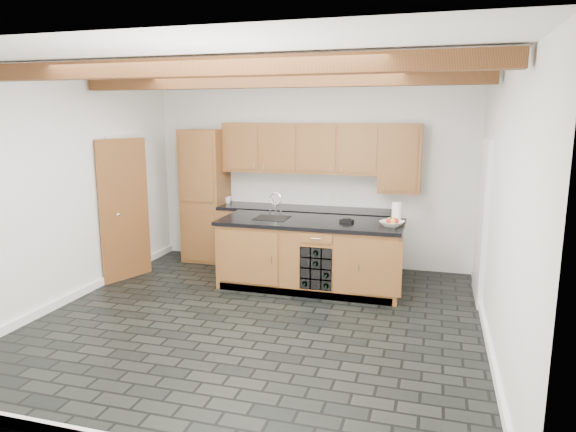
{
  "coord_description": "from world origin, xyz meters",
  "views": [
    {
      "loc": [
        1.87,
        -5.25,
        2.3
      ],
      "look_at": [
        0.13,
        0.8,
        1.07
      ],
      "focal_mm": 32.0,
      "sensor_mm": 36.0,
      "label": 1
    }
  ],
  "objects_px": {
    "island": "(311,254)",
    "kitchen_scale": "(347,220)",
    "paper_towel": "(396,214)",
    "fruit_bowl": "(392,224)"
  },
  "relations": [
    {
      "from": "kitchen_scale",
      "to": "fruit_bowl",
      "type": "xyz_separation_m",
      "value": [
        0.59,
        -0.09,
        0.01
      ]
    },
    {
      "from": "kitchen_scale",
      "to": "fruit_bowl",
      "type": "bearing_deg",
      "value": 5.45
    },
    {
      "from": "kitchen_scale",
      "to": "fruit_bowl",
      "type": "distance_m",
      "value": 0.6
    },
    {
      "from": "kitchen_scale",
      "to": "island",
      "type": "bearing_deg",
      "value": -164.12
    },
    {
      "from": "island",
      "to": "paper_towel",
      "type": "relative_size",
      "value": 8.84
    },
    {
      "from": "kitchen_scale",
      "to": "paper_towel",
      "type": "relative_size",
      "value": 0.67
    },
    {
      "from": "paper_towel",
      "to": "kitchen_scale",
      "type": "bearing_deg",
      "value": -174.5
    },
    {
      "from": "kitchen_scale",
      "to": "fruit_bowl",
      "type": "relative_size",
      "value": 0.65
    },
    {
      "from": "island",
      "to": "kitchen_scale",
      "type": "relative_size",
      "value": 13.16
    },
    {
      "from": "island",
      "to": "fruit_bowl",
      "type": "xyz_separation_m",
      "value": [
        1.07,
        -0.08,
        0.5
      ]
    }
  ]
}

